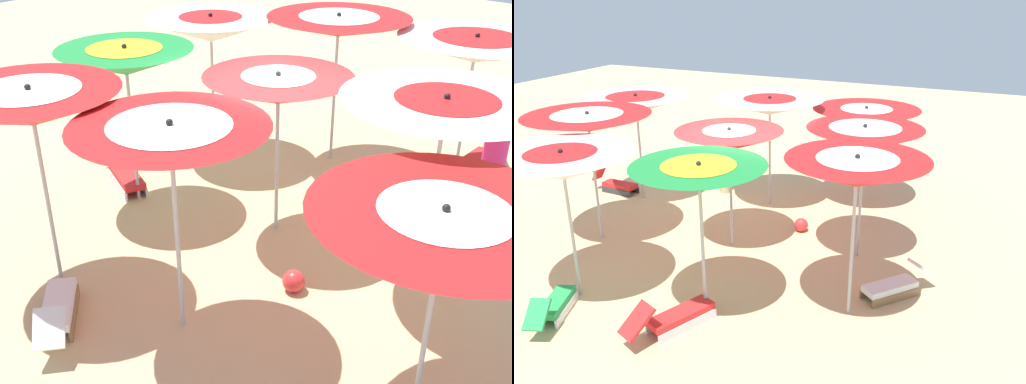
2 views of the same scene
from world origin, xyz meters
The scene contains 16 objects.
ground centered at (0.00, 0.00, -0.02)m, with size 35.27×35.27×0.04m, color #D1B57F.
beach_umbrella_0 centered at (-2.62, 1.38, 2.24)m, with size 2.00×2.00×2.50m.
beach_umbrella_1 centered at (-2.24, -0.44, 2.20)m, with size 1.97×1.97×2.46m.
beach_umbrella_2 centered at (-1.60, -2.97, 1.96)m, with size 2.29×2.29×2.20m.
beach_umbrella_3 centered at (-0.66, 2.25, 2.15)m, with size 1.91×1.91×2.40m.
beach_umbrella_4 centered at (0.04, 0.10, 2.05)m, with size 1.93×1.93×2.29m.
beach_umbrella_5 centered at (0.24, -2.05, 2.20)m, with size 2.30×2.30×2.43m.
beach_umbrella_6 centered at (1.42, 2.65, 2.16)m, with size 2.14×2.14×2.42m.
beach_umbrella_7 centered at (2.49, 0.88, 2.29)m, with size 2.29×2.29×2.50m.
beach_umbrella_8 centered at (3.01, -1.17, 2.18)m, with size 2.28×2.28×2.42m.
lounger_0 centered at (-0.47, 2.81, 0.20)m, with size 0.85×1.45×0.60m.
lounger_1 centered at (-3.15, 0.61, 0.19)m, with size 1.06×1.19×0.52m.
lounger_2 centered at (3.83, -1.21, 0.22)m, with size 1.14×0.36×0.72m.
lounger_3 centered at (1.32, 3.30, 0.20)m, with size 0.74×1.24×0.53m.
beachgoer_0 centered at (1.49, -2.24, 0.97)m, with size 0.30×0.30×1.83m.
beach_ball centered at (-0.94, -0.98, 0.14)m, with size 0.28×0.28×0.28m, color red.
Camera 1 is at (-5.87, -4.69, 4.62)m, focal length 44.07 mm.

